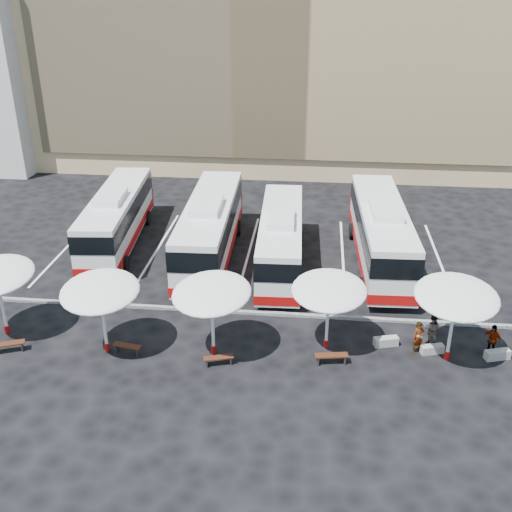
# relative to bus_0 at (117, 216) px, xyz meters

# --- Properties ---
(ground) EXTENTS (120.00, 120.00, 0.00)m
(ground) POSITION_rel_bus_0_xyz_m (8.71, -8.55, -1.96)
(ground) COLOR black
(ground) RESTS_ON ground
(sandstone_building) EXTENTS (42.00, 18.25, 29.60)m
(sandstone_building) POSITION_rel_bus_0_xyz_m (8.71, 23.32, 10.67)
(sandstone_building) COLOR tan
(sandstone_building) RESTS_ON ground
(curb_divider) EXTENTS (34.00, 0.25, 0.15)m
(curb_divider) POSITION_rel_bus_0_xyz_m (8.71, -8.05, -1.88)
(curb_divider) COLOR black
(curb_divider) RESTS_ON ground
(bay_lines) EXTENTS (24.15, 12.00, 0.01)m
(bay_lines) POSITION_rel_bus_0_xyz_m (8.71, -0.55, -1.95)
(bay_lines) COLOR white
(bay_lines) RESTS_ON ground
(bus_0) EXTENTS (3.62, 12.25, 3.83)m
(bus_0) POSITION_rel_bus_0_xyz_m (0.00, 0.00, 0.00)
(bus_0) COLOR white
(bus_0) RESTS_ON ground
(bus_1) EXTENTS (3.32, 12.99, 4.10)m
(bus_1) POSITION_rel_bus_0_xyz_m (6.42, -1.44, 0.14)
(bus_1) COLOR white
(bus_1) RESTS_ON ground
(bus_2) EXTENTS (3.02, 11.74, 3.70)m
(bus_2) POSITION_rel_bus_0_xyz_m (10.86, -2.25, -0.07)
(bus_2) COLOR white
(bus_2) RESTS_ON ground
(bus_3) EXTENTS (3.35, 12.94, 4.08)m
(bus_3) POSITION_rel_bus_0_xyz_m (16.86, -1.07, 0.13)
(bus_3) COLOR white
(bus_3) RESTS_ON ground
(sunshade_1) EXTENTS (3.94, 3.99, 3.78)m
(sunshade_1) POSITION_rel_bus_0_xyz_m (3.28, -12.16, 1.25)
(sunshade_1) COLOR white
(sunshade_1) RESTS_ON ground
(sunshade_2) EXTENTS (4.58, 4.61, 3.80)m
(sunshade_2) POSITION_rel_bus_0_xyz_m (8.36, -11.84, 1.27)
(sunshade_2) COLOR white
(sunshade_2) RESTS_ON ground
(sunshade_3) EXTENTS (3.74, 3.78, 3.65)m
(sunshade_3) POSITION_rel_bus_0_xyz_m (13.64, -10.78, 1.14)
(sunshade_3) COLOR white
(sunshade_3) RESTS_ON ground
(sunshade_4) EXTENTS (3.86, 3.91, 3.91)m
(sunshade_4) POSITION_rel_bus_0_xyz_m (19.23, -11.17, 1.36)
(sunshade_4) COLOR white
(sunshade_4) RESTS_ON ground
(wood_bench_0) EXTENTS (1.59, 0.95, 0.47)m
(wood_bench_0) POSITION_rel_bus_0_xyz_m (-1.35, -12.74, -1.59)
(wood_bench_0) COLOR #33160B
(wood_bench_0) RESTS_ON ground
(wood_bench_1) EXTENTS (1.42, 0.59, 0.42)m
(wood_bench_1) POSITION_rel_bus_0_xyz_m (4.31, -12.23, -1.63)
(wood_bench_1) COLOR #33160B
(wood_bench_1) RESTS_ON ground
(wood_bench_2) EXTENTS (1.41, 0.74, 0.42)m
(wood_bench_2) POSITION_rel_bus_0_xyz_m (8.74, -12.72, -1.64)
(wood_bench_2) COLOR #33160B
(wood_bench_2) RESTS_ON ground
(wood_bench_3) EXTENTS (1.58, 0.65, 0.47)m
(wood_bench_3) POSITION_rel_bus_0_xyz_m (13.87, -12.07, -1.60)
(wood_bench_3) COLOR #33160B
(wood_bench_3) RESTS_ON ground
(conc_bench_0) EXTENTS (1.24, 0.70, 0.44)m
(conc_bench_0) POSITION_rel_bus_0_xyz_m (16.51, -10.31, -1.74)
(conc_bench_0) COLOR gray
(conc_bench_0) RESTS_ON ground
(conc_bench_1) EXTENTS (1.16, 0.66, 0.41)m
(conc_bench_1) POSITION_rel_bus_0_xyz_m (18.63, -10.73, -1.75)
(conc_bench_1) COLOR gray
(conc_bench_1) RESTS_ON ground
(conc_bench_2) EXTENTS (1.26, 0.73, 0.45)m
(conc_bench_2) POSITION_rel_bus_0_xyz_m (21.57, -10.89, -1.73)
(conc_bench_2) COLOR gray
(conc_bench_2) RESTS_ON ground
(passenger_0) EXTENTS (0.72, 0.64, 1.64)m
(passenger_0) POSITION_rel_bus_0_xyz_m (17.92, -10.74, -1.14)
(passenger_0) COLOR black
(passenger_0) RESTS_ON ground
(passenger_1) EXTENTS (0.97, 0.87, 1.64)m
(passenger_1) POSITION_rel_bus_0_xyz_m (18.69, -9.95, -1.14)
(passenger_1) COLOR black
(passenger_1) RESTS_ON ground
(passenger_2) EXTENTS (0.99, 0.89, 1.61)m
(passenger_2) POSITION_rel_bus_0_xyz_m (21.32, -10.55, -1.15)
(passenger_2) COLOR black
(passenger_2) RESTS_ON ground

